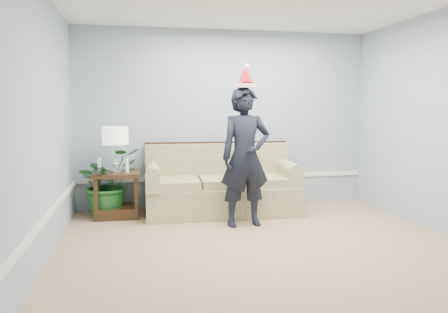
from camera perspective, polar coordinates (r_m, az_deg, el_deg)
name	(u,v)px	position (r m, az deg, el deg)	size (l,w,h in m)	color
room_shell	(276,126)	(4.33, 6.81, 4.01)	(4.54, 5.04, 2.74)	tan
wainscot_trim	(152,197)	(5.40, -9.35, -5.20)	(4.49, 4.99, 0.06)	white
sofa	(221,188)	(6.38, -0.37, -4.15)	(2.19, 1.00, 1.01)	brown
side_table	(117,199)	(6.32, -13.77, -5.47)	(0.67, 0.57, 0.64)	#3D2716
table_lamp	(115,138)	(6.17, -14.02, 2.40)	(0.35, 0.35, 0.63)	silver
candle_pair	(113,166)	(6.14, -14.28, -1.24)	(0.42, 0.05, 0.21)	silver
houseplant	(107,182)	(6.38, -14.99, -3.24)	(0.87, 0.75, 0.97)	#1B5322
man	(245,157)	(5.61, 2.80, -0.10)	(0.65, 0.43, 1.79)	black
santa_hat	(245,78)	(5.60, 2.82, 10.26)	(0.27, 0.30, 0.30)	white
teddy_bear	(246,166)	(6.27, 2.95, -1.20)	(0.29, 0.33, 0.47)	white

